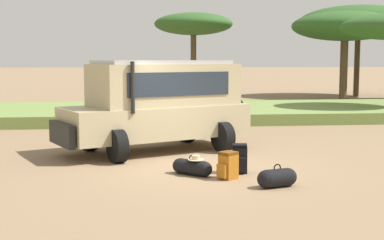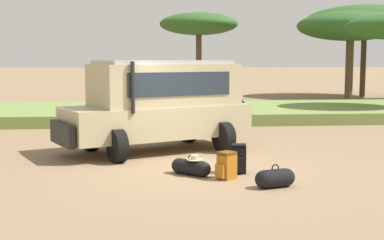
{
  "view_description": "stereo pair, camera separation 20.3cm",
  "coord_description": "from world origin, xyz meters",
  "px_view_note": "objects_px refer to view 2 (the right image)",
  "views": [
    {
      "loc": [
        -1.43,
        -11.84,
        2.46
      ],
      "look_at": [
        -0.02,
        0.96,
        1.0
      ],
      "focal_mm": 50.0,
      "sensor_mm": 36.0,
      "label": 1
    },
    {
      "loc": [
        -1.23,
        -11.86,
        2.46
      ],
      "look_at": [
        -0.02,
        0.96,
        1.0
      ],
      "focal_mm": 50.0,
      "sensor_mm": 36.0,
      "label": 2
    }
  ],
  "objects_px": {
    "backpack_cluster_center": "(226,166)",
    "acacia_tree_left_mid": "(199,25)",
    "safari_vehicle": "(160,103)",
    "duffel_bag_soft_canvas": "(275,178)",
    "acacia_tree_far_right": "(365,23)",
    "backpack_beside_front_wheel": "(239,159)",
    "duffel_bag_low_black_case": "(191,167)",
    "acacia_tree_right_mid": "(351,26)"
  },
  "relations": [
    {
      "from": "safari_vehicle",
      "to": "acacia_tree_right_mid",
      "type": "bearing_deg",
      "value": 53.05
    },
    {
      "from": "safari_vehicle",
      "to": "acacia_tree_right_mid",
      "type": "xyz_separation_m",
      "value": [
        11.11,
        14.77,
        2.99
      ]
    },
    {
      "from": "acacia_tree_left_mid",
      "to": "safari_vehicle",
      "type": "bearing_deg",
      "value": -99.07
    },
    {
      "from": "backpack_beside_front_wheel",
      "to": "backpack_cluster_center",
      "type": "height_order",
      "value": "backpack_beside_front_wheel"
    },
    {
      "from": "safari_vehicle",
      "to": "acacia_tree_left_mid",
      "type": "distance_m",
      "value": 20.37
    },
    {
      "from": "safari_vehicle",
      "to": "backpack_cluster_center",
      "type": "xyz_separation_m",
      "value": [
        1.24,
        -3.57,
        -1.02
      ]
    },
    {
      "from": "safari_vehicle",
      "to": "backpack_cluster_center",
      "type": "distance_m",
      "value": 3.91
    },
    {
      "from": "duffel_bag_low_black_case",
      "to": "backpack_cluster_center",
      "type": "bearing_deg",
      "value": -32.97
    },
    {
      "from": "duffel_bag_low_black_case",
      "to": "acacia_tree_far_right",
      "type": "relative_size",
      "value": 0.1
    },
    {
      "from": "duffel_bag_soft_canvas",
      "to": "acacia_tree_left_mid",
      "type": "xyz_separation_m",
      "value": [
        1.11,
        24.22,
        4.49
      ]
    },
    {
      "from": "backpack_cluster_center",
      "to": "backpack_beside_front_wheel",
      "type": "bearing_deg",
      "value": 57.25
    },
    {
      "from": "backpack_cluster_center",
      "to": "duffel_bag_low_black_case",
      "type": "bearing_deg",
      "value": 147.03
    },
    {
      "from": "backpack_beside_front_wheel",
      "to": "acacia_tree_right_mid",
      "type": "distance_m",
      "value": 20.56
    },
    {
      "from": "acacia_tree_right_mid",
      "to": "backpack_beside_front_wheel",
      "type": "bearing_deg",
      "value": -118.15
    },
    {
      "from": "backpack_cluster_center",
      "to": "acacia_tree_right_mid",
      "type": "bearing_deg",
      "value": 61.71
    },
    {
      "from": "duffel_bag_low_black_case",
      "to": "acacia_tree_far_right",
      "type": "height_order",
      "value": "acacia_tree_far_right"
    },
    {
      "from": "duffel_bag_soft_canvas",
      "to": "backpack_beside_front_wheel",
      "type": "bearing_deg",
      "value": 108.71
    },
    {
      "from": "duffel_bag_soft_canvas",
      "to": "acacia_tree_right_mid",
      "type": "height_order",
      "value": "acacia_tree_right_mid"
    },
    {
      "from": "safari_vehicle",
      "to": "backpack_beside_front_wheel",
      "type": "bearing_deg",
      "value": -62.07
    },
    {
      "from": "backpack_cluster_center",
      "to": "acacia_tree_left_mid",
      "type": "relative_size",
      "value": 0.11
    },
    {
      "from": "safari_vehicle",
      "to": "acacia_tree_far_right",
      "type": "relative_size",
      "value": 0.68
    },
    {
      "from": "duffel_bag_low_black_case",
      "to": "duffel_bag_soft_canvas",
      "type": "distance_m",
      "value": 1.97
    },
    {
      "from": "acacia_tree_right_mid",
      "to": "duffel_bag_low_black_case",
      "type": "bearing_deg",
      "value": -120.57
    },
    {
      "from": "backpack_beside_front_wheel",
      "to": "duffel_bag_low_black_case",
      "type": "relative_size",
      "value": 0.78
    },
    {
      "from": "duffel_bag_low_black_case",
      "to": "acacia_tree_far_right",
      "type": "xyz_separation_m",
      "value": [
        13.68,
        23.32,
        4.72
      ]
    },
    {
      "from": "backpack_beside_front_wheel",
      "to": "acacia_tree_right_mid",
      "type": "xyz_separation_m",
      "value": [
        9.52,
        17.79,
        3.98
      ]
    },
    {
      "from": "acacia_tree_left_mid",
      "to": "acacia_tree_far_right",
      "type": "xyz_separation_m",
      "value": [
        11.06,
        0.36,
        0.23
      ]
    },
    {
      "from": "acacia_tree_left_mid",
      "to": "acacia_tree_far_right",
      "type": "bearing_deg",
      "value": 1.86
    },
    {
      "from": "backpack_cluster_center",
      "to": "duffel_bag_soft_canvas",
      "type": "height_order",
      "value": "backpack_cluster_center"
    },
    {
      "from": "safari_vehicle",
      "to": "backpack_cluster_center",
      "type": "relative_size",
      "value": 9.44
    },
    {
      "from": "acacia_tree_far_right",
      "to": "duffel_bag_soft_canvas",
      "type": "bearing_deg",
      "value": -116.33
    },
    {
      "from": "acacia_tree_far_right",
      "to": "safari_vehicle",
      "type": "bearing_deg",
      "value": -125.15
    },
    {
      "from": "duffel_bag_soft_canvas",
      "to": "acacia_tree_far_right",
      "type": "distance_m",
      "value": 27.83
    },
    {
      "from": "backpack_beside_front_wheel",
      "to": "acacia_tree_right_mid",
      "type": "height_order",
      "value": "acacia_tree_right_mid"
    },
    {
      "from": "acacia_tree_far_right",
      "to": "acacia_tree_right_mid",
      "type": "bearing_deg",
      "value": -119.84
    },
    {
      "from": "safari_vehicle",
      "to": "duffel_bag_soft_canvas",
      "type": "bearing_deg",
      "value": -64.82
    },
    {
      "from": "duffel_bag_low_black_case",
      "to": "acacia_tree_right_mid",
      "type": "xyz_separation_m",
      "value": [
        10.57,
        17.89,
        4.12
      ]
    },
    {
      "from": "backpack_cluster_center",
      "to": "duffel_bag_low_black_case",
      "type": "distance_m",
      "value": 0.83
    },
    {
      "from": "acacia_tree_left_mid",
      "to": "acacia_tree_right_mid",
      "type": "xyz_separation_m",
      "value": [
        7.94,
        -5.07,
        -0.38
      ]
    },
    {
      "from": "duffel_bag_low_black_case",
      "to": "acacia_tree_far_right",
      "type": "bearing_deg",
      "value": 59.6
    },
    {
      "from": "backpack_beside_front_wheel",
      "to": "acacia_tree_left_mid",
      "type": "height_order",
      "value": "acacia_tree_left_mid"
    },
    {
      "from": "acacia_tree_right_mid",
      "to": "acacia_tree_left_mid",
      "type": "bearing_deg",
      "value": 147.47
    }
  ]
}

